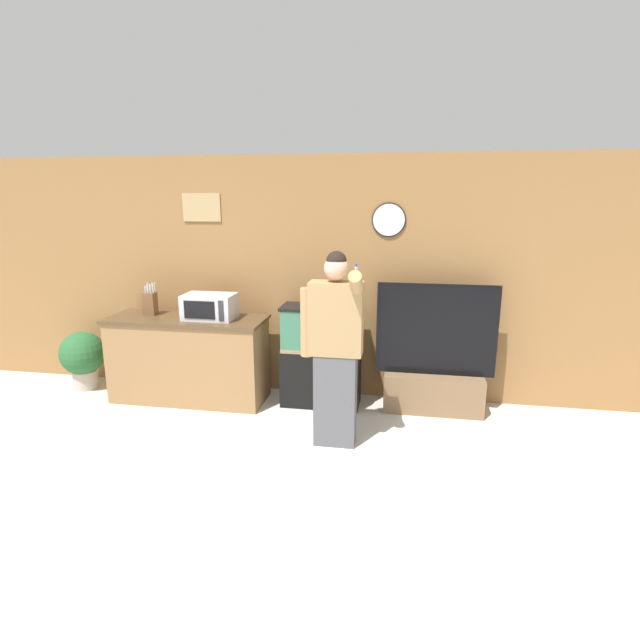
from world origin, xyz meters
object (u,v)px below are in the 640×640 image
at_px(potted_plant, 83,356).
at_px(microwave, 210,307).
at_px(knife_block, 150,303).
at_px(person_standing, 335,347).
at_px(aquarium_on_stand, 321,356).
at_px(counter_island, 189,358).
at_px(tv_on_stand, 434,375).

bearing_deg(potted_plant, microwave, -3.02).
relative_size(knife_block, person_standing, 0.20).
bearing_deg(aquarium_on_stand, microwave, -174.57).
relative_size(counter_island, person_standing, 0.97).
distance_m(counter_island, tv_on_stand, 2.62).
bearing_deg(microwave, potted_plant, 176.98).
distance_m(microwave, person_standing, 1.61).
bearing_deg(knife_block, microwave, -5.42).
distance_m(tv_on_stand, potted_plant, 3.95).
xyz_separation_m(aquarium_on_stand, person_standing, (0.26, -0.84, 0.37)).
bearing_deg(knife_block, person_standing, -20.46).
bearing_deg(person_standing, knife_block, 159.54).
relative_size(knife_block, tv_on_stand, 0.26).
bearing_deg(knife_block, potted_plant, 178.85).
bearing_deg(aquarium_on_stand, counter_island, -175.85).
bearing_deg(person_standing, potted_plant, 164.99).
height_order(microwave, aquarium_on_stand, microwave).
relative_size(counter_island, knife_block, 4.80).
relative_size(counter_island, aquarium_on_stand, 1.57).
relative_size(microwave, potted_plant, 0.79).
xyz_separation_m(microwave, knife_block, (-0.71, 0.07, 0.00)).
relative_size(tv_on_stand, person_standing, 0.77).
distance_m(counter_island, person_standing, 1.91).
relative_size(aquarium_on_stand, potted_plant, 1.60).
xyz_separation_m(aquarium_on_stand, tv_on_stand, (1.17, 0.05, -0.15)).
xyz_separation_m(knife_block, aquarium_on_stand, (1.88, 0.04, -0.51)).
distance_m(microwave, potted_plant, 1.74).
bearing_deg(aquarium_on_stand, potted_plant, -179.46).
bearing_deg(counter_island, microwave, -1.42).
distance_m(knife_block, tv_on_stand, 3.12).
bearing_deg(knife_block, tv_on_stand, 1.78).
distance_m(knife_block, aquarium_on_stand, 1.94).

